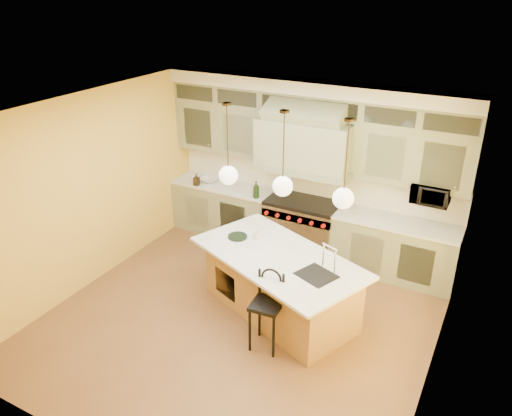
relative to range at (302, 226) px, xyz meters
The scene contains 18 objects.
floor 2.20m from the range, 90.00° to the right, with size 5.00×5.00×0.00m, color brown.
ceiling 3.23m from the range, 90.00° to the right, with size 5.00×5.00×0.00m, color white.
wall_back 1.03m from the range, 90.00° to the left, with size 5.00×5.00×0.00m, color gold.
wall_front 4.74m from the range, 90.00° to the right, with size 5.00×5.00×0.00m, color gold.
wall_left 3.43m from the range, 139.39° to the right, with size 5.00×5.00×0.00m, color gold.
wall_right 3.43m from the range, 40.61° to the right, with size 5.00×5.00×0.00m, color gold.
back_cabinetry 0.95m from the range, 90.00° to the left, with size 5.00×0.77×2.90m.
range is the anchor object (origin of this frame).
kitchen_island 1.75m from the range, 76.61° to the right, with size 2.69×2.07×1.35m.
counter_stool 2.48m from the range, 76.88° to the right, with size 0.41×0.41×1.07m.
microwave 2.18m from the range, ahead, with size 0.54×0.37×0.30m, color black.
oil_bottle_a 1.00m from the range, 164.10° to the right, with size 0.11×0.11×0.29m, color black.
oil_bottle_b 2.06m from the range, behind, with size 0.10×0.10×0.21m, color black.
fruit_bowl 1.92m from the range, behind, with size 0.32×0.32×0.08m, color silver.
cup 1.53m from the range, 94.18° to the right, with size 0.11×0.11×0.10m, color silver.
pendant_left 2.27m from the range, 103.29° to the right, with size 0.26×0.26×1.11m.
pendant_center 2.27m from the range, 76.71° to the right, with size 0.26×0.26×1.11m.
pendant_right 2.54m from the range, 54.68° to the right, with size 0.26×0.26×1.11m.
Camera 1 is at (2.85, -4.84, 4.34)m, focal length 35.00 mm.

